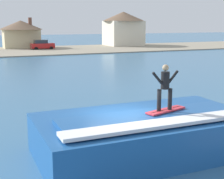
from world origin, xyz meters
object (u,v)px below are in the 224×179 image
(house_gabled_white, at_px, (123,27))
(surfboard, at_px, (166,110))
(wave_crest, at_px, (145,134))
(surfer, at_px, (165,85))
(house_small_cottage, at_px, (21,32))
(car_far_shore, at_px, (42,45))

(house_gabled_white, bearing_deg, surfboard, -113.42)
(wave_crest, xyz_separation_m, house_gabled_white, (24.56, 54.71, 3.24))
(wave_crest, distance_m, surfboard, 1.20)
(wave_crest, distance_m, surfer, 2.03)
(wave_crest, relative_size, surfboard, 4.41)
(wave_crest, bearing_deg, surfer, -24.98)
(surfer, bearing_deg, wave_crest, 155.02)
(surfboard, relative_size, house_gabled_white, 0.21)
(surfer, xyz_separation_m, house_small_cottage, (2.73, 56.34, 0.49))
(car_far_shore, distance_m, house_small_cottage, 6.07)
(surfer, distance_m, house_small_cottage, 56.40)
(surfboard, distance_m, car_far_shore, 51.82)
(house_gabled_white, bearing_deg, wave_crest, -114.17)
(surfer, xyz_separation_m, car_far_shore, (5.75, 51.57, -1.74))
(surfboard, xyz_separation_m, car_far_shore, (5.64, 51.51, -0.74))
(car_far_shore, height_order, house_small_cottage, house_small_cottage)
(surfboard, bearing_deg, house_small_cottage, 87.34)
(house_gabled_white, bearing_deg, car_far_shore, -169.27)
(wave_crest, relative_size, car_far_shore, 1.92)
(wave_crest, relative_size, house_small_cottage, 0.97)
(house_gabled_white, relative_size, house_small_cottage, 1.07)
(surfer, distance_m, house_gabled_white, 60.00)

